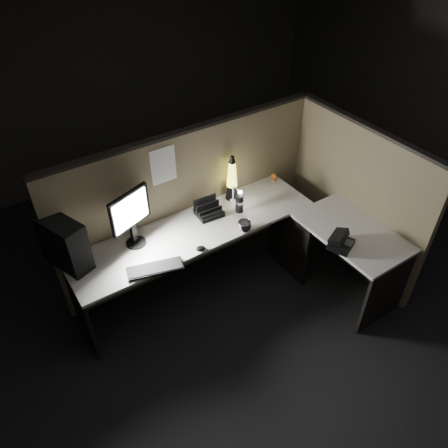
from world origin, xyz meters
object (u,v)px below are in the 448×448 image
monitor (131,214)px  keyboard (155,269)px  lava_lamp (232,181)px  desk_phone (340,242)px  pc_tower (64,243)px

monitor → keyboard: monitor is taller
monitor → keyboard: bearing=-110.9°
lava_lamp → desk_phone: bearing=-71.3°
desk_phone → monitor: bearing=121.2°
keyboard → pc_tower: bearing=156.5°
monitor → desk_phone: bearing=-55.0°
lava_lamp → desk_phone: 1.15m
keyboard → desk_phone: desk_phone is taller
pc_tower → desk_phone: 2.25m
monitor → lava_lamp: 1.07m
lava_lamp → desk_phone: (0.37, -1.08, -0.14)m
pc_tower → desk_phone: (1.98, -1.07, -0.17)m
monitor → keyboard: 0.49m
pc_tower → monitor: 0.56m
monitor → desk_phone: monitor is taller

